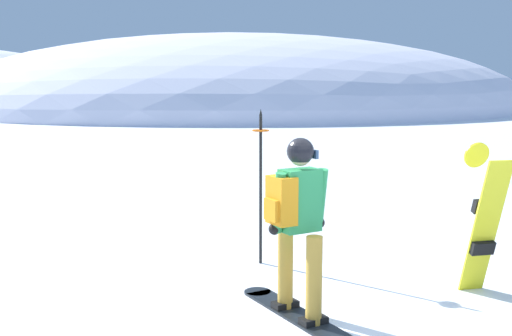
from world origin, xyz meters
TOP-DOWN VIEW (x-y plane):
  - ground_plane at (0.00, 0.00)m, footprint 300.00×300.00m
  - ridge_peak_main at (7.18, 40.95)m, footprint 41.63×37.47m
  - snowboarder_main at (-0.51, 0.54)m, footprint 0.73×1.77m
  - spare_snowboard at (1.56, 0.72)m, footprint 0.28×0.51m
  - piste_marker_near at (-0.42, 2.35)m, footprint 0.20×0.20m

SIDE VIEW (x-z plane):
  - ground_plane at x=0.00m, z-range 0.00..0.00m
  - ridge_peak_main at x=7.18m, z-range -5.19..5.19m
  - spare_snowboard at x=1.56m, z-range 0.01..1.60m
  - snowboarder_main at x=-0.51m, z-range 0.06..1.78m
  - piste_marker_near at x=-0.42m, z-range 0.13..2.02m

